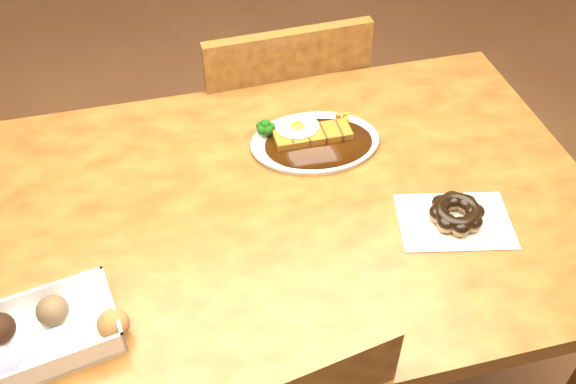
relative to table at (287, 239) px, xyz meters
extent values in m
cube|color=#4E2A0F|center=(0.00, 0.00, 0.08)|extent=(1.20, 0.80, 0.04)
cylinder|color=#4E2A0F|center=(-0.54, 0.34, -0.30)|extent=(0.06, 0.06, 0.71)
cylinder|color=#4E2A0F|center=(0.54, 0.34, -0.30)|extent=(0.06, 0.06, 0.71)
cube|color=#4E2A0F|center=(0.10, 0.60, -0.22)|extent=(0.44, 0.44, 0.04)
cylinder|color=#4E2A0F|center=(0.26, 0.78, -0.45)|extent=(0.04, 0.04, 0.41)
cylinder|color=#4E2A0F|center=(-0.08, 0.76, -0.45)|extent=(0.04, 0.04, 0.41)
cylinder|color=#4E2A0F|center=(0.28, 0.44, -0.45)|extent=(0.04, 0.04, 0.41)
cylinder|color=#4E2A0F|center=(-0.06, 0.42, -0.45)|extent=(0.04, 0.04, 0.41)
cube|color=#4E2A0F|center=(0.11, 0.41, 0.02)|extent=(0.40, 0.05, 0.40)
ellipsoid|color=white|center=(0.10, 0.16, 0.10)|extent=(0.28, 0.21, 0.01)
ellipsoid|color=black|center=(0.10, 0.14, 0.11)|extent=(0.24, 0.17, 0.01)
cube|color=#6B380C|center=(0.09, 0.16, 0.12)|extent=(0.16, 0.06, 0.02)
ellipsoid|color=white|center=(0.07, 0.18, 0.13)|extent=(0.10, 0.09, 0.01)
ellipsoid|color=#FFB214|center=(0.07, 0.18, 0.13)|extent=(0.03, 0.03, 0.02)
cube|color=white|center=(-0.42, -0.20, 0.12)|extent=(0.21, 0.17, 0.05)
ellipsoid|color=pink|center=(-0.49, -0.24, 0.13)|extent=(0.05, 0.05, 0.05)
ellipsoid|color=beige|center=(-0.41, -0.23, 0.13)|extent=(0.05, 0.05, 0.05)
ellipsoid|color=brown|center=(-0.33, -0.21, 0.13)|extent=(0.05, 0.05, 0.05)
ellipsoid|color=black|center=(-0.42, -0.16, 0.13)|extent=(0.05, 0.05, 0.05)
cube|color=silver|center=(0.29, -0.12, 0.10)|extent=(0.23, 0.18, 0.00)
torus|color=olive|center=(0.29, -0.12, 0.12)|extent=(0.12, 0.12, 0.03)
torus|color=black|center=(0.29, -0.12, 0.13)|extent=(0.11, 0.11, 0.02)
camera|label=1|loc=(-0.21, -0.83, 0.97)|focal=40.00mm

